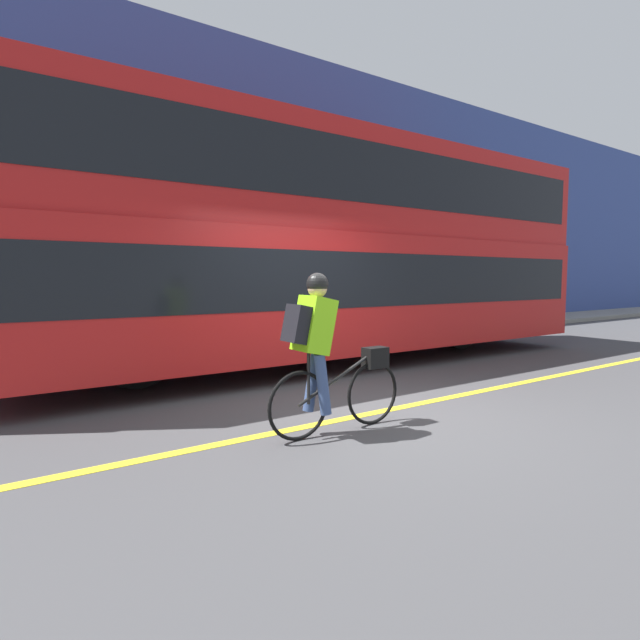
% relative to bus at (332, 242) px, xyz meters
% --- Properties ---
extents(ground_plane, '(80.00, 80.00, 0.00)m').
position_rel_bus_xyz_m(ground_plane, '(-1.60, -2.92, -2.20)').
color(ground_plane, '#424244').
extents(road_center_line, '(50.00, 0.14, 0.01)m').
position_rel_bus_xyz_m(road_center_line, '(-1.60, -2.99, -2.20)').
color(road_center_line, yellow).
rests_on(road_center_line, ground_plane).
extents(sidewalk_curb, '(60.00, 1.98, 0.14)m').
position_rel_bus_xyz_m(sidewalk_curb, '(-1.60, 2.83, -2.13)').
color(sidewalk_curb, gray).
rests_on(sidewalk_curb, ground_plane).
extents(building_facade, '(60.00, 0.30, 7.25)m').
position_rel_bus_xyz_m(building_facade, '(-1.60, 3.97, 1.42)').
color(building_facade, '#33478C').
rests_on(building_facade, ground_plane).
extents(bus, '(11.15, 2.56, 3.96)m').
position_rel_bus_xyz_m(bus, '(0.00, 0.00, 0.00)').
color(bus, black).
rests_on(bus, ground_plane).
extents(cyclist_on_bike, '(1.61, 0.32, 1.61)m').
position_rel_bus_xyz_m(cyclist_on_bike, '(-2.50, -3.32, -1.33)').
color(cyclist_on_bike, black).
rests_on(cyclist_on_bike, ground_plane).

